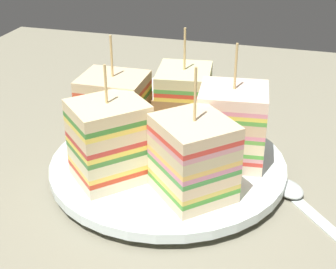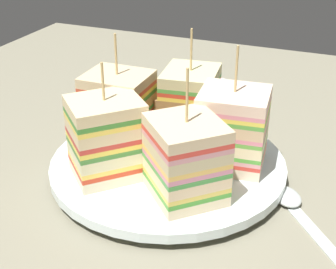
{
  "view_description": "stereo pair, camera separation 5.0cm",
  "coord_description": "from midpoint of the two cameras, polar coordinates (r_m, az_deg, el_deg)",
  "views": [
    {
      "loc": [
        12.22,
        -42.78,
        27.99
      ],
      "look_at": [
        0.0,
        0.0,
        4.79
      ],
      "focal_mm": 53.15,
      "sensor_mm": 36.0,
      "label": 1
    },
    {
      "loc": [
        16.95,
        -41.13,
        27.99
      ],
      "look_at": [
        0.0,
        0.0,
        4.79
      ],
      "focal_mm": 53.15,
      "sensor_mm": 36.0,
      "label": 2
    }
  ],
  "objects": [
    {
      "name": "spoon",
      "position": [
        0.49,
        11.98,
        -7.33
      ],
      "size": [
        10.4,
        12.17,
        1.0
      ],
      "rotation": [
        0.0,
        0.0,
        2.25
      ],
      "color": "silver",
      "rests_on": "ground_plane"
    },
    {
      "name": "napkin",
      "position": [
        0.72,
        -0.12,
        5.02
      ],
      "size": [
        17.11,
        16.72,
        0.5
      ],
      "primitive_type": "cube",
      "rotation": [
        0.0,
        0.0,
        -0.34
      ],
      "color": "silver",
      "rests_on": "ground_plane"
    },
    {
      "name": "sandwich_wedge_1",
      "position": [
        0.53,
        -8.81,
        2.45
      ],
      "size": [
        6.74,
        5.77,
        12.37
      ],
      "rotation": [
        0.0,
        0.0,
        6.29
      ],
      "color": "beige",
      "rests_on": "plate"
    },
    {
      "name": "sandwich_wedge_4",
      "position": [
        0.5,
        4.45,
        0.97
      ],
      "size": [
        7.29,
        6.77,
        12.45
      ],
      "rotation": [
        0.0,
        0.0,
        9.53
      ],
      "color": "beige",
      "rests_on": "plate"
    },
    {
      "name": "sandwich_wedge_3",
      "position": [
        0.44,
        -0.31,
        -2.81
      ],
      "size": [
        8.9,
        8.91,
        12.34
      ],
      "rotation": [
        0.0,
        0.0,
        8.62
      ],
      "color": "beige",
      "rests_on": "plate"
    },
    {
      "name": "sandwich_wedge_2",
      "position": [
        0.47,
        -9.71,
        -0.86
      ],
      "size": [
        8.69,
        8.71,
        11.58
      ],
      "rotation": [
        0.0,
        0.0,
        7.08
      ],
      "color": "beige",
      "rests_on": "plate"
    },
    {
      "name": "ground_plane",
      "position": [
        0.53,
        -2.72,
        -5.53
      ],
      "size": [
        90.94,
        94.68,
        1.8
      ],
      "primitive_type": "cube",
      "color": "gray"
    },
    {
      "name": "plate",
      "position": [
        0.52,
        -2.77,
        -3.7
      ],
      "size": [
        24.33,
        24.33,
        1.79
      ],
      "color": "white",
      "rests_on": "ground_plane"
    },
    {
      "name": "sandwich_wedge_0",
      "position": [
        0.55,
        -0.71,
        3.62
      ],
      "size": [
        6.49,
        7.35,
        12.25
      ],
      "rotation": [
        0.0,
        0.0,
        4.84
      ],
      "color": "beige",
      "rests_on": "plate"
    },
    {
      "name": "chip_pile",
      "position": [
        0.5,
        -1.85,
        -2.86
      ],
      "size": [
        6.66,
        5.87,
        1.87
      ],
      "color": "#E5C168",
      "rests_on": "plate"
    }
  ]
}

